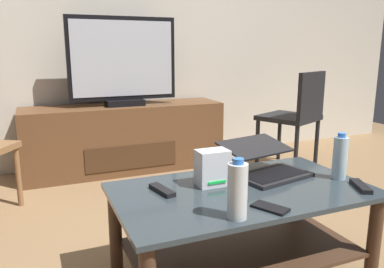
{
  "coord_description": "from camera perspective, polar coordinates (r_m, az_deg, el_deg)",
  "views": [
    {
      "loc": [
        -0.77,
        -1.39,
        1.05
      ],
      "look_at": [
        0.02,
        0.49,
        0.59
      ],
      "focal_mm": 35.51,
      "sensor_mm": 36.0,
      "label": 1
    }
  ],
  "objects": [
    {
      "name": "back_wall",
      "position": [
        3.65,
        -11.06,
        17.9
      ],
      "size": [
        6.4,
        0.12,
        2.8
      ],
      "primitive_type": "cube",
      "color": "beige",
      "rests_on": "ground"
    },
    {
      "name": "coffee_table",
      "position": [
        1.77,
        7.45,
        -12.33
      ],
      "size": [
        1.14,
        0.64,
        0.44
      ],
      "color": "#2D383D",
      "rests_on": "ground"
    },
    {
      "name": "media_cabinet",
      "position": [
        3.39,
        -9.98,
        -0.55
      ],
      "size": [
        1.71,
        0.46,
        0.58
      ],
      "color": "brown",
      "rests_on": "ground"
    },
    {
      "name": "television",
      "position": [
        3.28,
        -10.32,
        10.4
      ],
      "size": [
        0.91,
        0.2,
        0.74
      ],
      "color": "black",
      "rests_on": "media_cabinet"
    },
    {
      "name": "dining_chair",
      "position": [
        3.42,
        15.43,
        2.97
      ],
      "size": [
        0.58,
        0.58,
        0.87
      ],
      "color": "black",
      "rests_on": "ground"
    },
    {
      "name": "laptop",
      "position": [
        1.91,
        10.98,
        -4.34
      ],
      "size": [
        0.41,
        0.41,
        0.15
      ],
      "color": "black",
      "rests_on": "coffee_table"
    },
    {
      "name": "router_box",
      "position": [
        1.73,
        3.08,
        -5.08
      ],
      "size": [
        0.14,
        0.1,
        0.16
      ],
      "color": "silver",
      "rests_on": "coffee_table"
    },
    {
      "name": "water_bottle_near",
      "position": [
        1.4,
        6.84,
        -8.42
      ],
      "size": [
        0.07,
        0.07,
        0.23
      ],
      "color": "silver",
      "rests_on": "coffee_table"
    },
    {
      "name": "water_bottle_far",
      "position": [
        1.94,
        21.34,
        -3.29
      ],
      "size": [
        0.07,
        0.07,
        0.22
      ],
      "color": "silver",
      "rests_on": "coffee_table"
    },
    {
      "name": "cell_phone",
      "position": [
        1.53,
        11.65,
        -10.79
      ],
      "size": [
        0.13,
        0.16,
        0.01
      ],
      "primitive_type": "cube",
      "rotation": [
        0.0,
        0.0,
        0.46
      ],
      "color": "black",
      "rests_on": "coffee_table"
    },
    {
      "name": "tv_remote",
      "position": [
        1.87,
        24.01,
        -7.16
      ],
      "size": [
        0.11,
        0.16,
        0.02
      ],
      "primitive_type": "cube",
      "rotation": [
        0.0,
        0.0,
        -0.43
      ],
      "color": "black",
      "rests_on": "coffee_table"
    },
    {
      "name": "soundbar_remote",
      "position": [
        1.67,
        -4.52,
        -8.39
      ],
      "size": [
        0.08,
        0.17,
        0.02
      ],
      "primitive_type": "cube",
      "rotation": [
        0.0,
        0.0,
        0.21
      ],
      "color": "black",
      "rests_on": "coffee_table"
    }
  ]
}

